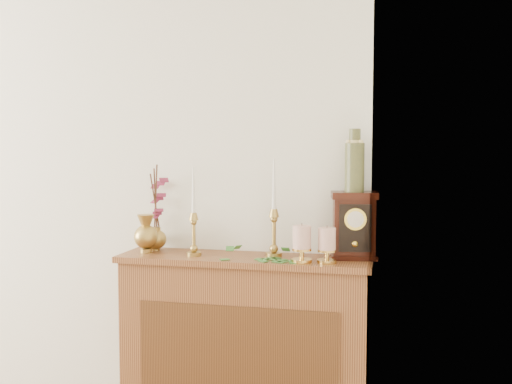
% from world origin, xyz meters
% --- Properties ---
extents(console_shelf, '(1.24, 0.34, 0.93)m').
position_xyz_m(console_shelf, '(1.40, 2.10, 0.44)').
color(console_shelf, brown).
rests_on(console_shelf, ground).
extents(candlestick_left, '(0.07, 0.07, 0.43)m').
position_xyz_m(candlestick_left, '(1.16, 2.05, 1.07)').
color(candlestick_left, '#A58E42').
rests_on(candlestick_left, console_shelf).
extents(candlestick_center, '(0.08, 0.08, 0.48)m').
position_xyz_m(candlestick_center, '(1.54, 2.12, 1.09)').
color(candlestick_center, '#A58E42').
rests_on(candlestick_center, console_shelf).
extents(bud_vase, '(0.12, 0.12, 0.19)m').
position_xyz_m(bud_vase, '(0.89, 2.08, 1.03)').
color(bud_vase, '#A58E42').
rests_on(bud_vase, console_shelf).
extents(ginger_jar, '(0.18, 0.19, 0.45)m').
position_xyz_m(ginger_jar, '(0.91, 2.20, 1.13)').
color(ginger_jar, '#A58E42').
rests_on(ginger_jar, console_shelf).
extents(pillar_candle_left, '(0.10, 0.10, 0.18)m').
position_xyz_m(pillar_candle_left, '(1.70, 2.00, 1.03)').
color(pillar_candle_left, gold).
rests_on(pillar_candle_left, console_shelf).
extents(pillar_candle_right, '(0.09, 0.09, 0.17)m').
position_xyz_m(pillar_candle_right, '(1.81, 2.02, 1.02)').
color(pillar_candle_right, gold).
rests_on(pillar_candle_right, console_shelf).
extents(ivy_garland, '(0.36, 0.18, 0.07)m').
position_xyz_m(ivy_garland, '(1.45, 2.04, 0.94)').
color(ivy_garland, '#356D29').
rests_on(ivy_garland, console_shelf).
extents(mantel_clock, '(0.24, 0.18, 0.32)m').
position_xyz_m(mantel_clock, '(1.92, 2.16, 1.09)').
color(mantel_clock, '#38130B').
rests_on(mantel_clock, console_shelf).
extents(ceramic_vase, '(0.09, 0.09, 0.30)m').
position_xyz_m(ceramic_vase, '(1.92, 2.16, 1.38)').
color(ceramic_vase, '#162D24').
rests_on(ceramic_vase, mantel_clock).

